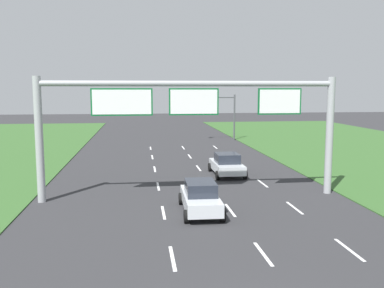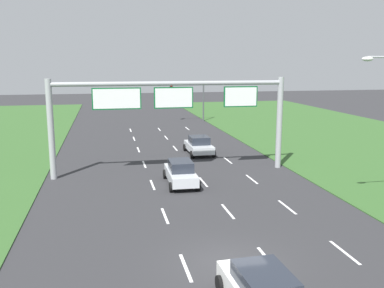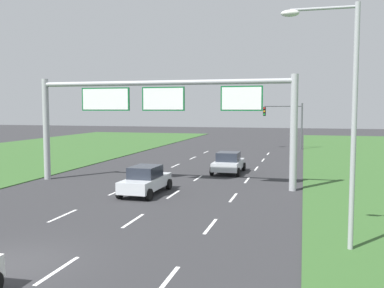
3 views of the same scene
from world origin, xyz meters
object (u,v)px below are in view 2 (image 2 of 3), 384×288
(car_mid_lane, at_px, (181,173))
(sign_gantry, at_px, (171,106))
(traffic_light_mast, at_px, (190,94))
(car_near_red, at_px, (199,145))

(car_mid_lane, bearing_deg, sign_gantry, 93.05)
(car_mid_lane, relative_size, traffic_light_mast, 0.79)
(sign_gantry, bearing_deg, car_mid_lane, -88.08)
(car_near_red, relative_size, traffic_light_mast, 0.76)
(car_near_red, height_order, traffic_light_mast, traffic_light_mast)
(car_near_red, distance_m, car_mid_lane, 9.78)
(car_near_red, xyz_separation_m, traffic_light_mast, (3.38, 21.20, 3.07))
(traffic_light_mast, bearing_deg, car_mid_lane, -102.36)
(car_mid_lane, xyz_separation_m, sign_gantry, (-0.11, 3.14, 4.14))
(sign_gantry, bearing_deg, car_near_red, 60.82)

